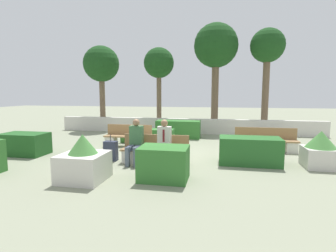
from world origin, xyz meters
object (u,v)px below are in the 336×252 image
Objects in this scene: planter_corner_left at (83,161)px; tree_leftmost at (101,65)px; person_seated_man at (164,141)px; tree_rightmost at (267,50)px; person_seated_woman at (135,140)px; bench_right_side at (266,142)px; planter_corner_right at (320,150)px; tree_center_right at (216,48)px; suitcase at (111,151)px; bench_left_side at (128,138)px; tree_center_left at (159,65)px; bench_front at (155,153)px.

tree_leftmost is at bearing 112.08° from planter_corner_left.
tree_rightmost is at bearing 62.12° from person_seated_man.
tree_leftmost is at bearing -176.82° from tree_rightmost.
bench_right_side is at bearing 31.11° from person_seated_woman.
tree_center_right is (-2.99, 6.93, 3.96)m from planter_corner_right.
person_seated_woman reaches higher than bench_right_side.
suitcase is 0.14× the size of tree_center_right.
bench_left_side is at bearing 114.49° from person_seated_woman.
bench_front is at bearing -78.11° from tree_center_left.
bench_left_side is 1.64× the size of planter_corner_left.
tree_center_left is (-0.87, 6.82, 2.84)m from person_seated_woman.
tree_leftmost is (-3.31, 6.61, 3.28)m from suitcase.
tree_center_right reaches higher than person_seated_woman.
tree_center_left is at bearing 0.42° from tree_leftmost.
bench_right_side is at bearing 24.68° from suitcase.
planter_corner_right is 8.53m from tree_center_right.
tree_center_left is (3.28, 0.02, -0.03)m from tree_leftmost.
person_seated_woman reaches higher than suitcase.
tree_center_right is at bearing 113.34° from planter_corner_right.
person_seated_woman is 1.18× the size of planter_corner_left.
bench_front is 0.42× the size of tree_leftmost.
tree_rightmost is (5.55, 0.47, 0.69)m from tree_center_left.
person_seated_woman is at bearing -165.32° from bench_front.
tree_center_left is (-1.70, 6.82, 2.84)m from person_seated_man.
person_seated_woman is 0.29× the size of tree_center_left.
bench_right_side is 1.92× the size of planter_corner_left.
person_seated_man is at bearing -0.02° from person_seated_woman.
bench_right_side is 9.80m from tree_leftmost.
person_seated_man reaches higher than planter_corner_left.
tree_center_left is (-1.41, 6.68, 3.23)m from bench_front.
tree_center_right is at bearing 80.41° from person_seated_man.
planter_corner_left is at bearing -121.26° from tree_rightmost.
planter_corner_left reaches higher than bench_left_side.
person_seated_man reaches higher than planter_corner_right.
tree_center_right is at bearing 68.13° from suitcase.
tree_center_right reaches higher than planter_corner_left.
tree_rightmost is (5.53, 7.10, 3.94)m from suitcase.
person_seated_man is at bearing -117.88° from tree_rightmost.
tree_center_right is (-1.88, 5.12, 4.13)m from bench_right_side.
bench_left_side is 0.86× the size of bench_right_side.
bench_right_side is 6.21m from planter_corner_left.
person_seated_man is 1.00× the size of person_seated_woman.
bench_right_side is 5.31m from suitcase.
bench_front is 2.19m from planter_corner_left.
person_seated_woman is 1.27× the size of planter_corner_right.
suitcase is (0.22, -2.15, -0.01)m from bench_left_side.
tree_leftmost is 0.88× the size of tree_rightmost.
tree_rightmost is (2.58, -0.24, -0.22)m from tree_center_right.
bench_front and bench_left_side have the same top height.
tree_center_right is 2.60m from tree_rightmost.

